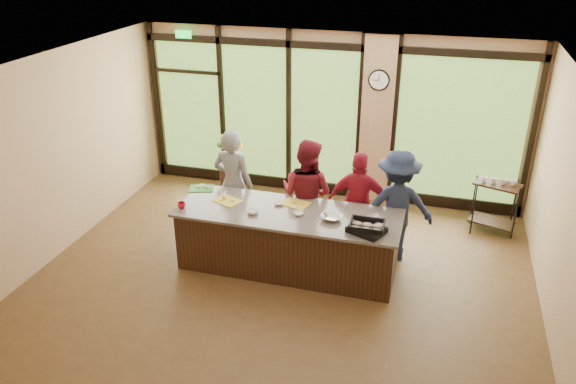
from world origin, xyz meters
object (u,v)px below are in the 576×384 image
Objects in this scene: cook_left at (233,184)px; bar_cart at (495,200)px; cook_right at (397,206)px; island_base at (288,241)px; flower_stand at (232,185)px; roasting_pan at (367,230)px.

cook_left reaches higher than bar_cart.
island_base is at bearing 12.87° from cook_right.
bar_cart is at bearing -157.48° from cook_left.
bar_cart is (2.93, 1.97, 0.13)m from island_base.
bar_cart reaches higher than flower_stand.
bar_cart is at bearing 75.79° from roasting_pan.
cook_left is 4.24m from bar_cart.
roasting_pan reaches higher than flower_stand.
cook_left is 3.97× the size of roasting_pan.
island_base is 3.69× the size of flower_stand.
roasting_pan is at bearing -109.53° from bar_cart.
roasting_pan is (-0.29, -1.02, 0.10)m from cook_right.
roasting_pan is at bearing 59.88° from cook_right.
flower_stand is at bearing 132.17° from island_base.
cook_right is 1.94m from bar_cart.
cook_left is (-1.11, 0.73, 0.46)m from island_base.
bar_cart reaches higher than island_base.
cook_left is 2.56m from cook_right.
roasting_pan reaches higher than bar_cart.
cook_left reaches higher than island_base.
roasting_pan is at bearing -61.09° from flower_stand.
cook_right reaches higher than island_base.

